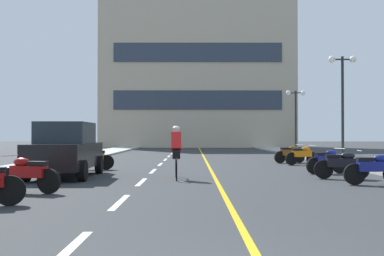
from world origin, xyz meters
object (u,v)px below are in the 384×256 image
cyclist_rider (176,151)px  parked_car_near (65,150)px  motorcycle_3 (28,173)px  motorcycle_4 (374,168)px  motorcycle_8 (302,155)px  motorcycle_6 (327,161)px  motorcycle_5 (341,164)px  motorcycle_9 (289,153)px  street_lamp_far (295,106)px  street_lamp_mid (342,84)px  motorcycle_7 (92,158)px

cyclist_rider → parked_car_near: bearing=170.5°
motorcycle_3 → motorcycle_4: same height
motorcycle_8 → motorcycle_6: bearing=-92.8°
motorcycle_3 → motorcycle_8: (9.06, 10.09, 0.00)m
motorcycle_6 → motorcycle_8: 4.64m
motorcycle_5 → motorcycle_9: (0.11, 8.10, 0.00)m
street_lamp_far → motorcycle_5: size_ratio=2.71×
street_lamp_mid → motorcycle_8: (-2.68, -2.39, -3.55)m
motorcycle_3 → motorcycle_4: bearing=10.9°
street_lamp_far → motorcycle_6: street_lamp_far is taller
street_lamp_mid → motorcycle_4: (-2.69, -10.73, -3.55)m
street_lamp_far → motorcycle_3: (-11.71, -22.90, -3.06)m
parked_car_near → motorcycle_8: (9.30, 6.00, -0.44)m
motorcycle_9 → cyclist_rider: bearing=-123.6°
parked_car_near → motorcycle_4: size_ratio=2.49×
street_lamp_far → motorcycle_4: street_lamp_far is taller
street_lamp_mid → motorcycle_5: 10.18m
motorcycle_8 → street_lamp_mid: bearing=41.6°
parked_car_near → motorcycle_3: bearing=-86.6°
street_lamp_mid → motorcycle_4: size_ratio=3.16×
street_lamp_mid → motorcycle_8: size_ratio=3.25×
street_lamp_far → motorcycle_5: bearing=-98.8°
motorcycle_4 → motorcycle_5: (-0.36, 1.69, 0.00)m
motorcycle_9 → motorcycle_7: bearing=-154.2°
cyclist_rider → motorcycle_3: bearing=-134.7°
motorcycle_3 → cyclist_rider: (3.44, 3.48, 0.41)m
motorcycle_8 → cyclist_rider: size_ratio=0.93×
cyclist_rider → motorcycle_8: bearing=49.6°
parked_car_near → motorcycle_4: parked_car_near is taller
motorcycle_3 → motorcycle_5: same height
motorcycle_3 → motorcycle_5: 9.35m
motorcycle_7 → cyclist_rider: cyclist_rider is taller
motorcycle_3 → motorcycle_8: bearing=48.1°
street_lamp_far → motorcycle_8: street_lamp_far is taller
parked_car_near → motorcycle_6: bearing=8.5°
motorcycle_5 → motorcycle_8: 6.66m
motorcycle_4 → motorcycle_8: same height
street_lamp_far → motorcycle_3: size_ratio=2.77×
motorcycle_3 → motorcycle_5: (8.70, 3.44, 0.00)m
motorcycle_3 → street_lamp_far: bearing=62.9°
street_lamp_far → motorcycle_3: street_lamp_far is taller
motorcycle_7 → motorcycle_6: bearing=-11.5°
motorcycle_4 → motorcycle_6: bearing=93.4°
motorcycle_3 → motorcycle_8: size_ratio=1.00×
motorcycle_3 → motorcycle_4: (9.05, 1.75, 0.00)m
motorcycle_4 → street_lamp_mid: bearing=75.9°
motorcycle_5 → motorcycle_8: size_ratio=1.03×
street_lamp_mid → street_lamp_far: street_lamp_mid is taller
motorcycle_5 → cyclist_rider: bearing=179.6°
motorcycle_4 → cyclist_rider: (-5.61, 1.73, 0.41)m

